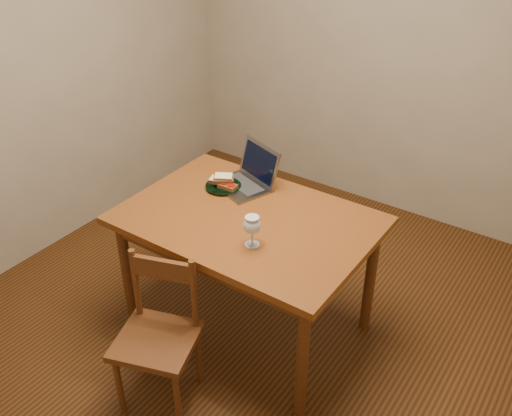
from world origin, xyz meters
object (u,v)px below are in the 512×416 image
Objects in this scene: milk_glass at (252,231)px; laptop at (249,175)px; chair at (157,330)px; plate at (223,187)px; table at (248,231)px.

laptop is (-0.36, 0.48, -0.02)m from milk_glass.
chair is at bearing -115.51° from milk_glass.
chair is 2.27× the size of plate.
laptop is (-0.19, 0.29, 0.15)m from table.
laptop is (-0.13, 0.95, 0.37)m from chair.
plate is at bearing 141.30° from milk_glass.
milk_glass is 0.60m from laptop.
plate is (-0.29, 0.17, 0.09)m from table.
chair is (-0.06, -0.66, -0.22)m from table.
chair is 1.19× the size of laptop.
plate is 0.52× the size of laptop.
chair is at bearing -62.28° from laptop.
laptop is at bearing 124.01° from table.
plate reaches higher than table.
table is at bearing -36.24° from laptop.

